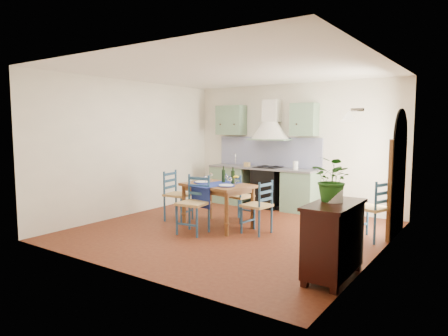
{
  "coord_description": "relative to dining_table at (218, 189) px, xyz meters",
  "views": [
    {
      "loc": [
        3.86,
        -5.81,
        1.86
      ],
      "look_at": [
        -0.36,
        0.3,
        1.08
      ],
      "focal_mm": 32.0,
      "sensor_mm": 36.0,
      "label": 1
    }
  ],
  "objects": [
    {
      "name": "floor",
      "position": [
        0.36,
        -0.08,
        -0.71
      ],
      "size": [
        5.0,
        5.0,
        0.0
      ],
      "primitive_type": "plane",
      "color": "#441A0E",
      "rests_on": "ground"
    },
    {
      "name": "back_wall",
      "position": [
        -0.11,
        2.21,
        0.34
      ],
      "size": [
        5.0,
        0.96,
        2.8
      ],
      "color": "beige",
      "rests_on": "ground"
    },
    {
      "name": "right_wall",
      "position": [
        2.85,
        0.2,
        0.63
      ],
      "size": [
        0.26,
        5.0,
        2.8
      ],
      "color": "beige",
      "rests_on": "ground"
    },
    {
      "name": "left_wall",
      "position": [
        -2.14,
        -0.08,
        0.69
      ],
      "size": [
        0.04,
        5.0,
        2.8
      ],
      "primitive_type": "cube",
      "color": "beige",
      "rests_on": "ground"
    },
    {
      "name": "ceiling",
      "position": [
        0.36,
        -0.08,
        2.1
      ],
      "size": [
        5.0,
        5.0,
        0.01
      ],
      "primitive_type": "cube",
      "color": "white",
      "rests_on": "back_wall"
    },
    {
      "name": "dining_table",
      "position": [
        0.0,
        0.0,
        0.0
      ],
      "size": [
        1.37,
        1.07,
        1.11
      ],
      "color": "brown",
      "rests_on": "ground"
    },
    {
      "name": "chair_near",
      "position": [
        -0.08,
        -0.59,
        -0.19
      ],
      "size": [
        0.52,
        0.52,
        1.01
      ],
      "color": "navy",
      "rests_on": "ground"
    },
    {
      "name": "chair_far",
      "position": [
        0.08,
        0.58,
        -0.22
      ],
      "size": [
        0.5,
        0.5,
        0.94
      ],
      "color": "navy",
      "rests_on": "ground"
    },
    {
      "name": "chair_left",
      "position": [
        -0.96,
        -0.04,
        -0.2
      ],
      "size": [
        0.51,
        0.51,
        0.98
      ],
      "color": "navy",
      "rests_on": "ground"
    },
    {
      "name": "chair_right",
      "position": [
        0.85,
        0.02,
        -0.23
      ],
      "size": [
        0.48,
        0.48,
        0.93
      ],
      "color": "navy",
      "rests_on": "ground"
    },
    {
      "name": "chair_spare",
      "position": [
        2.59,
        0.73,
        -0.19
      ],
      "size": [
        0.59,
        0.59,
        1.0
      ],
      "color": "navy",
      "rests_on": "ground"
    },
    {
      "name": "sideboard",
      "position": [
        2.62,
        -1.24,
        -0.2
      ],
      "size": [
        0.5,
        1.05,
        0.94
      ],
      "color": "black",
      "rests_on": "ground"
    },
    {
      "name": "potted_plant",
      "position": [
        2.58,
        -1.18,
        0.51
      ],
      "size": [
        0.61,
        0.56,
        0.55
      ],
      "primitive_type": "imported",
      "rotation": [
        0.0,
        0.0,
        -0.31
      ],
      "color": "#22591A",
      "rests_on": "sideboard"
    }
  ]
}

